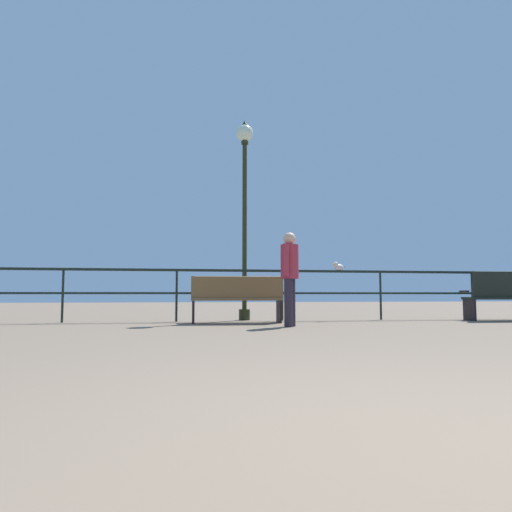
# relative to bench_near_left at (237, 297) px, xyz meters

# --- Properties ---
(ground_plane) EXTENTS (60.00, 60.00, 0.00)m
(ground_plane) POSITION_rel_bench_near_left_xyz_m (-0.04, -7.11, -0.48)
(ground_plane) COLOR #756350
(pier_railing) EXTENTS (18.87, 0.05, 1.02)m
(pier_railing) POSITION_rel_bench_near_left_xyz_m (-0.04, 0.70, 0.27)
(pier_railing) COLOR black
(pier_railing) RESTS_ON ground_plane
(bench_near_left) EXTENTS (1.68, 0.68, 0.85)m
(bench_near_left) POSITION_rel_bench_near_left_xyz_m (0.00, 0.00, 0.00)
(bench_near_left) COLOR brown
(bench_near_left) RESTS_ON ground_plane
(bench_near_right) EXTENTS (1.58, 0.63, 0.98)m
(bench_near_right) POSITION_rel_bench_near_left_xyz_m (5.45, -0.01, 0.05)
(bench_near_right) COLOR black
(bench_near_right) RESTS_ON ground_plane
(lamppost_center) EXTENTS (0.36, 0.36, 4.18)m
(lamppost_center) POSITION_rel_bench_near_left_xyz_m (0.28, 1.00, 2.28)
(lamppost_center) COLOR #272D16
(lamppost_center) RESTS_ON ground_plane
(person_at_railing) EXTENTS (0.30, 0.44, 1.54)m
(person_at_railing) POSITION_rel_bench_near_left_xyz_m (0.74, -1.05, 0.40)
(person_at_railing) COLOR #2B222F
(person_at_railing) RESTS_ON ground_plane
(seagull_on_rail) EXTENTS (0.34, 0.23, 0.17)m
(seagull_on_rail) POSITION_rel_bench_near_left_xyz_m (2.18, 0.70, 0.61)
(seagull_on_rail) COLOR silver
(seagull_on_rail) RESTS_ON pier_railing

